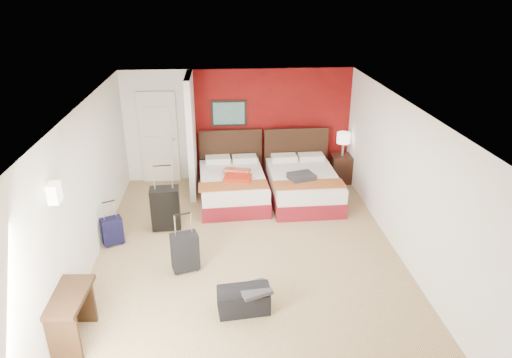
{
  "coord_description": "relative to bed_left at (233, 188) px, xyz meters",
  "views": [
    {
      "loc": [
        -0.39,
        -6.6,
        4.21
      ],
      "look_at": [
        0.2,
        0.8,
        1.0
      ],
      "focal_mm": 32.3,
      "sensor_mm": 36.0,
      "label": 1
    }
  ],
  "objects": [
    {
      "name": "red_accent_panel",
      "position": [
        0.93,
        1.18,
        0.97
      ],
      "size": [
        3.5,
        0.04,
        2.5
      ],
      "primitive_type": "cube",
      "color": "maroon",
      "rests_on": "ground"
    },
    {
      "name": "table_lamp",
      "position": [
        2.48,
        0.79,
        0.6
      ],
      "size": [
        0.32,
        0.32,
        0.52
      ],
      "primitive_type": "cylinder",
      "rotation": [
        0.0,
        0.0,
        -0.09
      ],
      "color": "white",
      "rests_on": "nightstand"
    },
    {
      "name": "partition_wall",
      "position": [
        -0.82,
        0.56,
        0.97
      ],
      "size": [
        0.12,
        1.2,
        2.5
      ],
      "primitive_type": "cube",
      "color": "silver",
      "rests_on": "ground"
    },
    {
      "name": "suitcase_navy",
      "position": [
        -2.12,
        -1.59,
        -0.05
      ],
      "size": [
        0.4,
        0.33,
        0.47
      ],
      "primitive_type": "cube",
      "rotation": [
        0.0,
        0.0,
        0.42
      ],
      "color": "black",
      "rests_on": "ground"
    },
    {
      "name": "desk",
      "position": [
        -2.13,
        -3.92,
        0.07
      ],
      "size": [
        0.48,
        0.87,
        0.71
      ],
      "primitive_type": "cube",
      "rotation": [
        0.0,
        0.0,
        -0.06
      ],
      "color": "black",
      "rests_on": "ground"
    },
    {
      "name": "entry_door",
      "position": [
        -1.57,
        1.15,
        0.74
      ],
      "size": [
        0.82,
        0.06,
        2.05
      ],
      "primitive_type": "cube",
      "color": "silver",
      "rests_on": "ground"
    },
    {
      "name": "jacket_draped",
      "position": [
        0.18,
        -3.57,
        0.1
      ],
      "size": [
        0.5,
        0.46,
        0.05
      ],
      "primitive_type": "cube",
      "rotation": [
        0.0,
        0.0,
        0.35
      ],
      "color": "#38383D",
      "rests_on": "duffel_bag"
    },
    {
      "name": "bed_right",
      "position": [
        1.46,
        -0.08,
        0.01
      ],
      "size": [
        1.39,
        1.97,
        0.58
      ],
      "primitive_type": "cube",
      "rotation": [
        0.0,
        0.0,
        0.02
      ],
      "color": "white",
      "rests_on": "ground"
    },
    {
      "name": "nightstand",
      "position": [
        2.48,
        0.79,
        0.03
      ],
      "size": [
        0.47,
        0.47,
        0.63
      ],
      "primitive_type": "cube",
      "rotation": [
        0.0,
        0.0,
        -0.05
      ],
      "color": "black",
      "rests_on": "ground"
    },
    {
      "name": "suitcase_black",
      "position": [
        -1.25,
        -1.1,
        0.1
      ],
      "size": [
        0.54,
        0.36,
        0.78
      ],
      "primitive_type": "cube",
      "rotation": [
        0.0,
        0.0,
        0.06
      ],
      "color": "black",
      "rests_on": "ground"
    },
    {
      "name": "suitcase_charcoal",
      "position": [
        -0.82,
        -2.47,
        0.02
      ],
      "size": [
        0.47,
        0.36,
        0.61
      ],
      "primitive_type": "cube",
      "rotation": [
        0.0,
        0.0,
        0.28
      ],
      "color": "black",
      "rests_on": "ground"
    },
    {
      "name": "red_suitcase_open",
      "position": [
        0.1,
        -0.1,
        0.33
      ],
      "size": [
        0.67,
        0.82,
        0.09
      ],
      "primitive_type": "cube",
      "rotation": [
        0.0,
        0.0,
        -0.22
      ],
      "color": "red",
      "rests_on": "bed_left"
    },
    {
      "name": "bed_left",
      "position": [
        0.0,
        0.0,
        0.0
      ],
      "size": [
        1.41,
        1.95,
        0.57
      ],
      "primitive_type": "cube",
      "rotation": [
        0.0,
        0.0,
        0.05
      ],
      "color": "silver",
      "rests_on": "ground"
    },
    {
      "name": "ground",
      "position": [
        0.18,
        -2.05,
        -0.28
      ],
      "size": [
        6.5,
        6.5,
        0.0
      ],
      "primitive_type": "plane",
      "color": "tan",
      "rests_on": "ground"
    },
    {
      "name": "room_walls",
      "position": [
        -1.22,
        -0.63,
        0.97
      ],
      "size": [
        5.02,
        6.52,
        2.5
      ],
      "color": "white",
      "rests_on": "ground"
    },
    {
      "name": "jacket_bundle",
      "position": [
        1.36,
        -0.38,
        0.36
      ],
      "size": [
        0.58,
        0.51,
        0.12
      ],
      "primitive_type": "cube",
      "rotation": [
        0.0,
        0.0,
        0.29
      ],
      "color": "#35353A",
      "rests_on": "bed_right"
    },
    {
      "name": "duffel_bag",
      "position": [
        0.03,
        -3.52,
        -0.11
      ],
      "size": [
        0.73,
        0.44,
        0.35
      ],
      "primitive_type": "cube",
      "rotation": [
        0.0,
        0.0,
        0.1
      ],
      "color": "black",
      "rests_on": "ground"
    }
  ]
}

